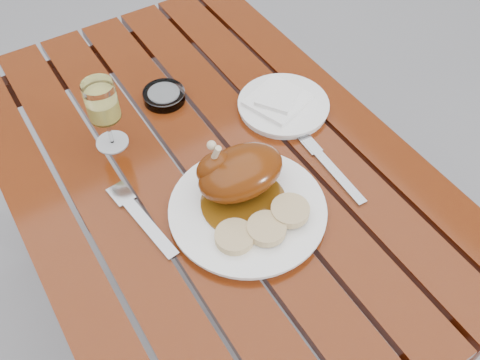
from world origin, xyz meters
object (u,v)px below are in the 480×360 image
object	(u,v)px
table	(214,253)
ashtray	(164,96)
dinner_plate	(248,211)
side_plate	(283,105)
wine_glass	(105,115)

from	to	relation	value
table	ashtray	size ratio (longest dim) A/B	12.10
dinner_plate	side_plate	distance (m)	0.32
wine_glass	side_plate	distance (m)	0.41
wine_glass	side_plate	size ratio (longest dim) A/B	0.79
side_plate	ashtray	distance (m)	0.28
wine_glass	table	bearing A→B (deg)	-46.14
dinner_plate	wine_glass	size ratio (longest dim) A/B	1.85
dinner_plate	ashtray	xyz separation A→B (m)	(0.01, 0.39, 0.00)
table	side_plate	distance (m)	0.45
dinner_plate	side_plate	xyz separation A→B (m)	(0.23, 0.21, -0.00)
wine_glass	side_plate	xyz separation A→B (m)	(0.38, -0.11, -0.08)
side_plate	ashtray	xyz separation A→B (m)	(-0.22, 0.17, 0.00)
table	side_plate	size ratio (longest dim) A/B	5.63
ashtray	wine_glass	bearing A→B (deg)	-158.01
table	dinner_plate	world-z (taller)	dinner_plate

